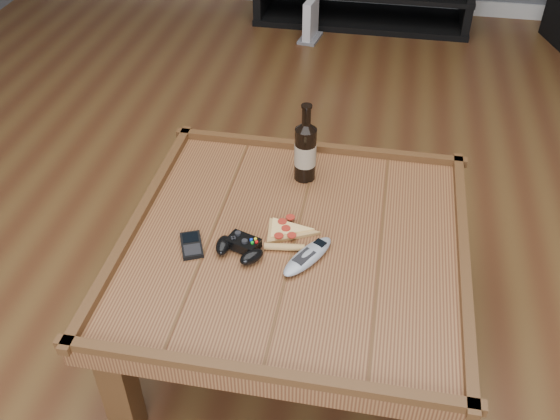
% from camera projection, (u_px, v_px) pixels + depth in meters
% --- Properties ---
extents(ground, '(6.00, 6.00, 0.00)m').
position_uv_depth(ground, '(293.00, 338.00, 2.12)').
color(ground, '#4C2A15').
rests_on(ground, ground).
extents(baseboard, '(5.00, 0.02, 0.10)m').
position_uv_depth(baseboard, '(364.00, 1.00, 4.36)').
color(baseboard, silver).
rests_on(baseboard, ground).
extents(coffee_table, '(1.03, 1.03, 0.48)m').
position_uv_depth(coffee_table, '(294.00, 255.00, 1.87)').
color(coffee_table, '#4F2916').
rests_on(coffee_table, ground).
extents(beer_bottle, '(0.07, 0.07, 0.27)m').
position_uv_depth(beer_bottle, '(305.00, 150.00, 2.01)').
color(beer_bottle, black).
rests_on(beer_bottle, coffee_table).
extents(game_controller, '(0.15, 0.13, 0.04)m').
position_uv_depth(game_controller, '(240.00, 247.00, 1.78)').
color(game_controller, black).
rests_on(game_controller, coffee_table).
extents(pizza_slice, '(0.15, 0.22, 0.02)m').
position_uv_depth(pizza_slice, '(286.00, 233.00, 1.85)').
color(pizza_slice, tan).
rests_on(pizza_slice, coffee_table).
extents(smartphone, '(0.10, 0.12, 0.01)m').
position_uv_depth(smartphone, '(192.00, 245.00, 1.81)').
color(smartphone, black).
rests_on(smartphone, coffee_table).
extents(remote_control, '(0.15, 0.21, 0.03)m').
position_uv_depth(remote_control, '(308.00, 256.00, 1.76)').
color(remote_control, '#8E949B').
rests_on(remote_control, coffee_table).
extents(game_console, '(0.14, 0.22, 0.26)m').
position_uv_depth(game_console, '(311.00, 22.00, 3.91)').
color(game_console, gray).
rests_on(game_console, ground).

